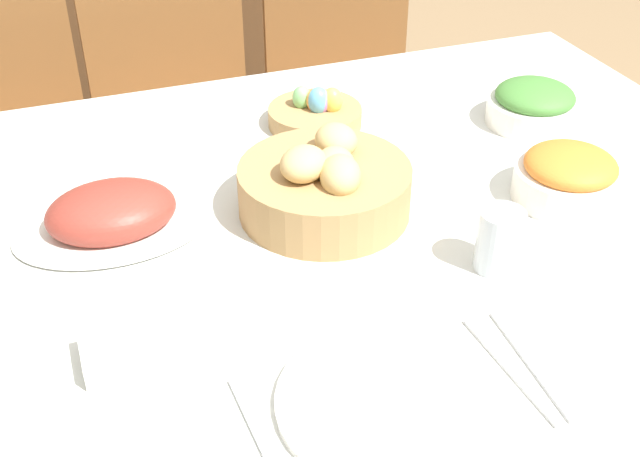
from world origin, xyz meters
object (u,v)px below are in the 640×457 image
object	(u,v)px
carrot_bowl	(569,176)
drinking_cup	(499,240)
chair_far_center	(181,106)
butter_dish	(132,349)
green_salad_bowl	(534,105)
fork	(260,439)
chair_far_left	(0,134)
ham_platter	(112,215)
chair_far_right	(351,80)
dinner_plate	(391,401)
spoon	(530,363)
knife	(509,369)
sideboard	(72,26)
bread_basket	(325,186)
egg_basket	(316,112)

from	to	relation	value
carrot_bowl	drinking_cup	distance (m)	0.24
chair_far_center	butter_dish	size ratio (longest dim) A/B	8.18
carrot_bowl	green_salad_bowl	size ratio (longest dim) A/B	1.00
green_salad_bowl	fork	distance (m)	0.90
chair_far_left	ham_platter	bearing A→B (deg)	-76.14
chair_far_right	dinner_plate	xyz separation A→B (m)	(-0.48, -1.31, 0.22)
spoon	butter_dish	world-z (taller)	butter_dish
drinking_cup	chair_far_left	bearing A→B (deg)	121.45
knife	ham_platter	bearing A→B (deg)	127.56
fork	drinking_cup	world-z (taller)	drinking_cup
sideboard	drinking_cup	size ratio (longest dim) A/B	16.94
bread_basket	green_salad_bowl	xyz separation A→B (m)	(0.48, 0.16, -0.01)
sideboard	fork	xyz separation A→B (m)	(0.03, -2.12, 0.26)
egg_basket	knife	xyz separation A→B (m)	(-0.00, -0.70, -0.02)
bread_basket	egg_basket	distance (m)	0.30
knife	spoon	xyz separation A→B (m)	(0.03, 0.00, 0.00)
ham_platter	green_salad_bowl	xyz separation A→B (m)	(0.80, 0.09, 0.01)
green_salad_bowl	butter_dish	world-z (taller)	green_salad_bowl
ham_platter	chair_far_center	bearing A→B (deg)	72.76
egg_basket	ham_platter	bearing A→B (deg)	-151.76
dinner_plate	drinking_cup	world-z (taller)	drinking_cup
chair_far_center	carrot_bowl	bearing A→B (deg)	-68.67
spoon	chair_far_right	bearing A→B (deg)	80.50
sideboard	egg_basket	distance (m)	1.50
egg_basket	dinner_plate	bearing A→B (deg)	-102.93
ham_platter	dinner_plate	xyz separation A→B (m)	(0.25, -0.48, -0.02)
butter_dish	sideboard	bearing A→B (deg)	87.74
carrot_bowl	butter_dish	world-z (taller)	carrot_bowl
fork	knife	size ratio (longest dim) A/B	1.00
drinking_cup	dinner_plate	bearing A→B (deg)	-142.84
chair_far_left	knife	bearing A→B (deg)	-64.32
sideboard	bread_basket	distance (m)	1.76
chair_far_center	egg_basket	size ratio (longest dim) A/B	5.69
egg_basket	chair_far_left	bearing A→B (deg)	134.01
fork	spoon	size ratio (longest dim) A/B	1.00
drinking_cup	ham_platter	bearing A→B (deg)	150.28
egg_basket	spoon	xyz separation A→B (m)	(0.03, -0.70, -0.02)
carrot_bowl	spoon	size ratio (longest dim) A/B	0.88
green_salad_bowl	egg_basket	bearing A→B (deg)	161.35
chair_far_right	spoon	distance (m)	1.36
green_salad_bowl	fork	world-z (taller)	green_salad_bowl
chair_far_right	bread_basket	size ratio (longest dim) A/B	3.71
carrot_bowl	drinking_cup	bearing A→B (deg)	-148.30
ham_platter	egg_basket	bearing A→B (deg)	28.24
ham_platter	fork	size ratio (longest dim) A/B	1.54
green_salad_bowl	fork	size ratio (longest dim) A/B	0.89
chair_far_left	dinner_plate	world-z (taller)	chair_far_left
sideboard	knife	distance (m)	2.17
green_salad_bowl	chair_far_right	bearing A→B (deg)	94.88
fork	drinking_cup	xyz separation A→B (m)	(0.41, 0.19, 0.04)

